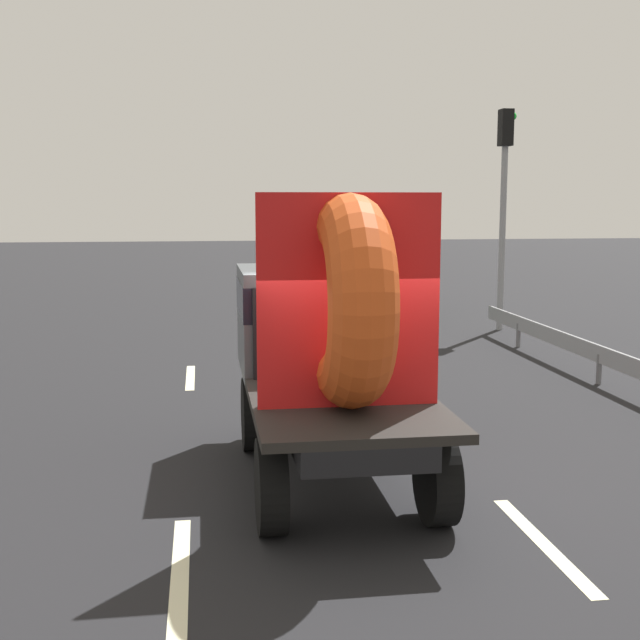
% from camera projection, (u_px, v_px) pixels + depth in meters
% --- Properties ---
extents(ground_plane, '(120.00, 120.00, 0.00)m').
position_uv_depth(ground_plane, '(361.00, 493.00, 9.32)').
color(ground_plane, black).
extents(flatbed_truck, '(2.02, 4.56, 3.38)m').
position_uv_depth(flatbed_truck, '(328.00, 334.00, 9.85)').
color(flatbed_truck, black).
rests_on(flatbed_truck, ground_plane).
extents(distant_sedan, '(1.82, 4.24, 1.38)m').
position_uv_depth(distant_sedan, '(368.00, 286.00, 24.70)').
color(distant_sedan, black).
rests_on(distant_sedan, ground_plane).
extents(traffic_light, '(0.42, 0.36, 5.55)m').
position_uv_depth(traffic_light, '(504.00, 187.00, 20.60)').
color(traffic_light, gray).
rests_on(traffic_light, ground_plane).
extents(lane_dash_left_near, '(0.16, 2.89, 0.01)m').
position_uv_depth(lane_dash_left_near, '(179.00, 584.00, 7.09)').
color(lane_dash_left_near, beige).
rests_on(lane_dash_left_near, ground_plane).
extents(lane_dash_left_far, '(0.16, 2.18, 0.01)m').
position_uv_depth(lane_dash_left_far, '(190.00, 377.00, 15.40)').
color(lane_dash_left_far, beige).
rests_on(lane_dash_left_far, ground_plane).
extents(lane_dash_right_near, '(0.16, 2.31, 0.01)m').
position_uv_depth(lane_dash_right_near, '(543.00, 543.00, 7.94)').
color(lane_dash_right_near, beige).
rests_on(lane_dash_right_near, ground_plane).
extents(lane_dash_right_far, '(0.16, 2.42, 0.01)m').
position_uv_depth(lane_dash_right_far, '(374.00, 375.00, 15.62)').
color(lane_dash_right_far, beige).
rests_on(lane_dash_right_far, ground_plane).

